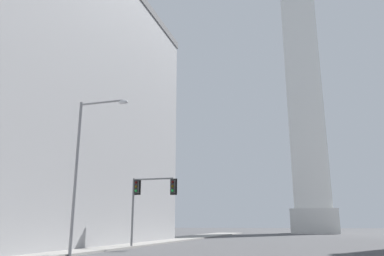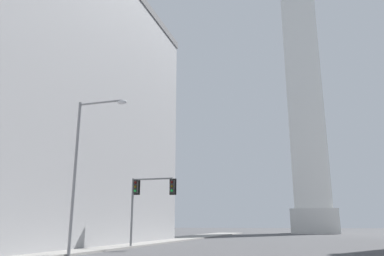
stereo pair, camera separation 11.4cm
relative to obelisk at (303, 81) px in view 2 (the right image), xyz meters
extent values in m
cube|color=gray|center=(-17.03, -51.71, -33.28)|extent=(5.00, 96.96, 0.15)
cube|color=silver|center=(0.00, 0.00, -30.90)|extent=(9.26, 9.26, 4.91)
cube|color=white|center=(0.00, 0.00, -0.38)|extent=(7.41, 7.41, 56.12)
cylinder|color=slate|center=(-14.80, -54.72, -30.56)|extent=(0.18, 0.18, 5.59)
cylinder|color=#262626|center=(-14.80, -54.72, -33.31)|extent=(0.40, 0.40, 0.10)
cube|color=black|center=(-14.51, -54.72, -28.47)|extent=(0.37, 0.37, 1.10)
cube|color=black|center=(-14.52, -54.54, -28.47)|extent=(0.58, 0.08, 1.32)
sphere|color=#410907|center=(-14.49, -54.91, -28.13)|extent=(0.22, 0.22, 0.22)
sphere|color=#483506|center=(-14.49, -54.91, -28.47)|extent=(0.22, 0.22, 0.22)
sphere|color=green|center=(-14.49, -54.91, -28.81)|extent=(0.22, 0.22, 0.22)
cylinder|color=slate|center=(-13.04, -54.72, -27.87)|extent=(3.52, 0.14, 0.14)
sphere|color=slate|center=(-14.80, -54.72, -27.87)|extent=(0.18, 0.18, 0.18)
cube|color=black|center=(-11.28, -54.72, -28.54)|extent=(0.37, 0.37, 1.10)
cube|color=black|center=(-11.30, -54.54, -28.54)|extent=(0.58, 0.08, 1.32)
sphere|color=#410907|center=(-11.26, -54.91, -28.20)|extent=(0.22, 0.22, 0.22)
sphere|color=#483506|center=(-11.26, -54.91, -28.54)|extent=(0.22, 0.22, 0.22)
sphere|color=green|center=(-11.26, -54.91, -28.88)|extent=(0.22, 0.22, 0.22)
cylinder|color=gray|center=(-14.45, -63.56, -28.61)|extent=(0.20, 0.20, 9.49)
cylinder|color=gray|center=(-12.95, -63.56, -24.02)|extent=(3.01, 0.12, 0.12)
sphere|color=gray|center=(-14.45, -63.56, -24.02)|extent=(0.20, 0.20, 0.20)
ellipsoid|color=silver|center=(-11.44, -63.56, -24.14)|extent=(0.64, 0.36, 0.26)
camera|label=1|loc=(-0.88, -83.45, -31.51)|focal=35.00mm
camera|label=2|loc=(-0.77, -83.42, -31.51)|focal=35.00mm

